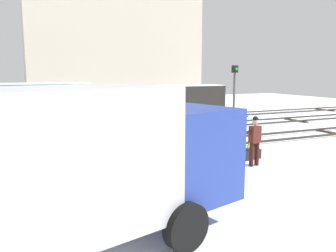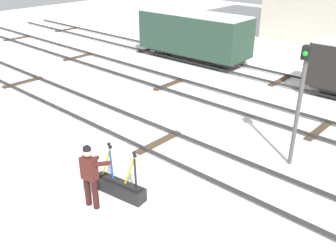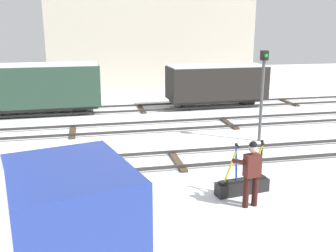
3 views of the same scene
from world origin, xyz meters
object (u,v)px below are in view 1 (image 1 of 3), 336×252
(freight_car_near_switch, at_px, (184,99))
(freight_car_back_track, at_px, (35,102))
(delivery_truck, at_px, (68,164))
(rail_worker, at_px, (254,138))
(signal_post, at_px, (234,92))
(switch_lever_frame, at_px, (243,153))

(freight_car_near_switch, distance_m, freight_car_back_track, 9.56)
(delivery_truck, distance_m, freight_car_back_track, 15.37)
(rail_worker, height_order, delivery_truck, delivery_truck)
(signal_post, bearing_deg, freight_car_back_track, 143.59)
(delivery_truck, distance_m, freight_car_near_switch, 18.23)
(switch_lever_frame, bearing_deg, freight_car_back_track, 111.66)
(signal_post, bearing_deg, switch_lever_frame, -120.24)
(signal_post, bearing_deg, delivery_truck, -136.94)
(switch_lever_frame, bearing_deg, delivery_truck, -156.20)
(switch_lever_frame, xyz_separation_m, freight_car_back_track, (-6.48, 11.08, 1.22))
(rail_worker, distance_m, delivery_truck, 7.52)
(rail_worker, relative_size, freight_car_back_track, 0.27)
(signal_post, distance_m, freight_car_back_track, 11.27)
(signal_post, xyz_separation_m, freight_car_near_switch, (0.50, 6.68, -0.84))
(freight_car_near_switch, bearing_deg, switch_lever_frame, -107.23)
(rail_worker, bearing_deg, switch_lever_frame, 71.70)
(rail_worker, xyz_separation_m, delivery_truck, (-6.60, -3.53, 0.69))
(switch_lever_frame, xyz_separation_m, signal_post, (2.57, 4.41, 1.93))
(rail_worker, bearing_deg, delivery_truck, -160.51)
(switch_lever_frame, relative_size, delivery_truck, 0.23)
(switch_lever_frame, xyz_separation_m, rail_worker, (-0.13, -0.75, 0.71))
(delivery_truck, bearing_deg, signal_post, 28.13)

